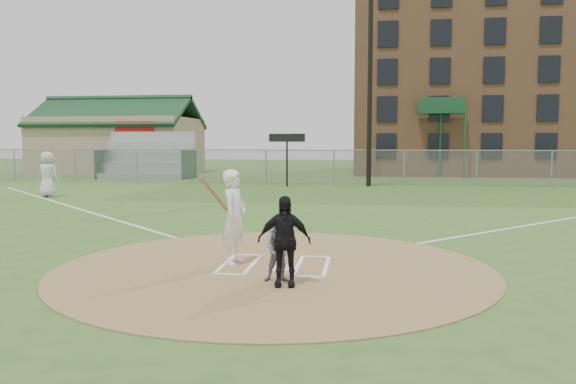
# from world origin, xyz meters

# --- Properties ---
(ground) EXTENTS (140.00, 140.00, 0.00)m
(ground) POSITION_xyz_m (0.00, 0.00, 0.00)
(ground) COLOR #325A1E
(ground) RESTS_ON ground
(dirt_circle) EXTENTS (8.40, 8.40, 0.02)m
(dirt_circle) POSITION_xyz_m (0.00, 0.00, 0.01)
(dirt_circle) COLOR olive
(dirt_circle) RESTS_ON ground
(home_plate) EXTENTS (0.53, 0.53, 0.03)m
(home_plate) POSITION_xyz_m (0.20, -0.22, 0.04)
(home_plate) COLOR silver
(home_plate) RESTS_ON dirt_circle
(foul_line_third) EXTENTS (17.04, 17.04, 0.01)m
(foul_line_third) POSITION_xyz_m (-9.00, 9.00, 0.01)
(foul_line_third) COLOR white
(foul_line_third) RESTS_ON ground
(catcher) EXTENTS (0.60, 0.49, 1.15)m
(catcher) POSITION_xyz_m (0.28, -1.13, 0.60)
(catcher) COLOR gray
(catcher) RESTS_ON dirt_circle
(umpire) EXTENTS (0.92, 0.44, 1.52)m
(umpire) POSITION_xyz_m (0.39, -1.42, 0.78)
(umpire) COLOR black
(umpire) RESTS_ON dirt_circle
(ondeck_player) EXTENTS (1.05, 0.75, 2.03)m
(ondeck_player) POSITION_xyz_m (-12.27, 12.75, 1.01)
(ondeck_player) COLOR silver
(ondeck_player) RESTS_ON ground
(batters_boxes) EXTENTS (2.08, 1.88, 0.01)m
(batters_boxes) POSITION_xyz_m (0.00, 0.15, 0.03)
(batters_boxes) COLOR white
(batters_boxes) RESTS_ON dirt_circle
(batter_at_plate) EXTENTS (0.83, 1.01, 1.87)m
(batter_at_plate) POSITION_xyz_m (-0.82, 0.16, 0.96)
(batter_at_plate) COLOR white
(batter_at_plate) RESTS_ON dirt_circle
(outfield_fence) EXTENTS (56.08, 0.08, 2.03)m
(outfield_fence) POSITION_xyz_m (0.00, 22.00, 1.02)
(outfield_fence) COLOR slate
(outfield_fence) RESTS_ON ground
(bleachers) EXTENTS (6.08, 3.20, 3.20)m
(bleachers) POSITION_xyz_m (-13.00, 26.20, 1.59)
(bleachers) COLOR #B7BABF
(bleachers) RESTS_ON ground
(clubhouse) EXTENTS (12.20, 8.71, 6.23)m
(clubhouse) POSITION_xyz_m (-18.00, 32.99, 2.39)
(clubhouse) COLOR tan
(clubhouse) RESTS_ON ground
(brick_warehouse) EXTENTS (30.00, 17.17, 15.00)m
(brick_warehouse) POSITION_xyz_m (16.00, 37.96, 7.50)
(brick_warehouse) COLOR #9E6644
(brick_warehouse) RESTS_ON ground
(light_pole) EXTENTS (1.20, 0.30, 12.22)m
(light_pole) POSITION_xyz_m (2.00, 21.00, 6.61)
(light_pole) COLOR black
(light_pole) RESTS_ON ground
(scoreboard_sign) EXTENTS (2.00, 0.10, 2.93)m
(scoreboard_sign) POSITION_xyz_m (-2.50, 20.20, 2.39)
(scoreboard_sign) COLOR black
(scoreboard_sign) RESTS_ON ground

